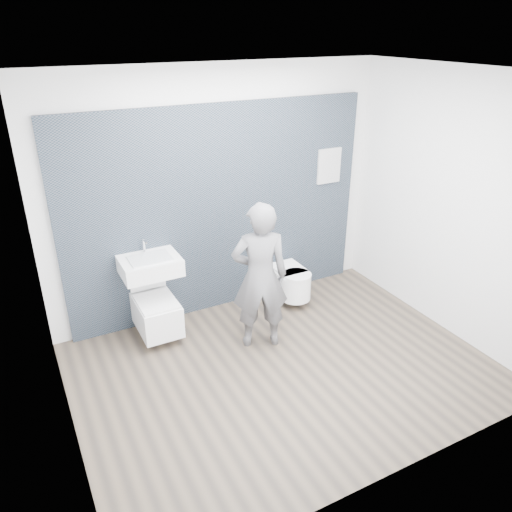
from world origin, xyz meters
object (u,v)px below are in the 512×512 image
toilet_square (156,312)px  visitor (260,277)px  toilet_rounded (291,282)px  washbasin (150,265)px

toilet_square → visitor: visitor is taller
toilet_rounded → visitor: (-0.76, -0.61, 0.53)m
washbasin → visitor: bearing=-36.6°
washbasin → toilet_square: washbasin is taller
washbasin → toilet_square: bearing=-90.0°
toilet_rounded → visitor: bearing=-141.0°
washbasin → visitor: visitor is taller
toilet_rounded → toilet_square: bearing=179.4°
toilet_square → toilet_rounded: bearing=-0.6°
toilet_square → visitor: (0.94, -0.63, 0.50)m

